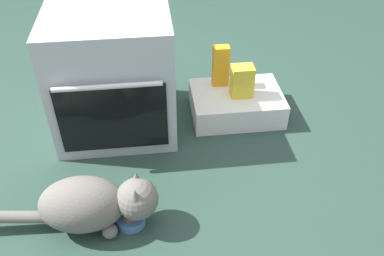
{
  "coord_description": "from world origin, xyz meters",
  "views": [
    {
      "loc": [
        0.17,
        -1.55,
        1.46
      ],
      "look_at": [
        0.35,
        -0.06,
        0.25
      ],
      "focal_mm": 38.69,
      "sensor_mm": 36.0,
      "label": 1
    }
  ],
  "objects": [
    {
      "name": "food_bowl",
      "position": [
        0.04,
        -0.38,
        0.03
      ],
      "size": [
        0.13,
        0.13,
        0.07
      ],
      "color": "#4C7AB7",
      "rests_on": "ground"
    },
    {
      "name": "cat",
      "position": [
        -0.1,
        -0.37,
        0.14
      ],
      "size": [
        0.78,
        0.26,
        0.26
      ],
      "rotation": [
        0.0,
        0.0,
        -0.06
      ],
      "color": "slate",
      "rests_on": "ground"
    },
    {
      "name": "snack_bag",
      "position": [
        0.67,
        0.33,
        0.24
      ],
      "size": [
        0.12,
        0.09,
        0.18
      ],
      "primitive_type": "cube",
      "color": "yellow",
      "rests_on": "pantry_cabinet"
    },
    {
      "name": "oven",
      "position": [
        -0.02,
        0.36,
        0.33
      ],
      "size": [
        0.61,
        0.64,
        0.66
      ],
      "color": "#B7BABF",
      "rests_on": "ground"
    },
    {
      "name": "juice_carton",
      "position": [
        0.57,
        0.46,
        0.27
      ],
      "size": [
        0.09,
        0.06,
        0.24
      ],
      "primitive_type": "cube",
      "color": "orange",
      "rests_on": "pantry_cabinet"
    },
    {
      "name": "ground",
      "position": [
        0.0,
        0.0,
        0.0
      ],
      "size": [
        8.0,
        8.0,
        0.0
      ],
      "primitive_type": "plane",
      "color": "#284238"
    },
    {
      "name": "pantry_cabinet",
      "position": [
        0.66,
        0.35,
        0.07
      ],
      "size": [
        0.51,
        0.37,
        0.15
      ],
      "primitive_type": "cube",
      "color": "white",
      "rests_on": "ground"
    }
  ]
}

